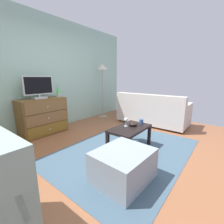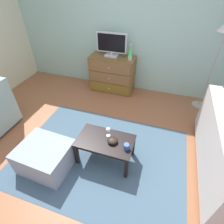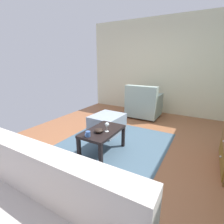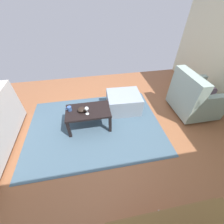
{
  "view_description": "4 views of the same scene",
  "coord_description": "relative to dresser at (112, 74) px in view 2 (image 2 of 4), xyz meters",
  "views": [
    {
      "loc": [
        -1.9,
        -1.55,
        1.28
      ],
      "look_at": [
        0.01,
        -0.04,
        0.72
      ],
      "focal_mm": 24.34,
      "sensor_mm": 36.0,
      "label": 1
    },
    {
      "loc": [
        0.91,
        -1.76,
        2.28
      ],
      "look_at": [
        0.32,
        0.01,
        0.76
      ],
      "focal_mm": 27.92,
      "sensor_mm": 36.0,
      "label": 2
    },
    {
      "loc": [
        2.46,
        1.21,
        1.51
      ],
      "look_at": [
        -0.05,
        -0.23,
        0.64
      ],
      "focal_mm": 26.89,
      "sensor_mm": 36.0,
      "label": 3
    },
    {
      "loc": [
        0.21,
        1.76,
        2.11
      ],
      "look_at": [
        -0.09,
        0.09,
        0.58
      ],
      "focal_mm": 22.59,
      "sensor_mm": 36.0,
      "label": 4
    }
  ],
  "objects": [
    {
      "name": "ottoman",
      "position": [
        -0.23,
        -2.36,
        -0.21
      ],
      "size": [
        0.73,
        0.63,
        0.4
      ],
      "primitive_type": "cube",
      "rotation": [
        0.0,
        0.0,
        -0.05
      ],
      "color": "#8A95A4",
      "rests_on": "ground_plane"
    },
    {
      "name": "dresser",
      "position": [
        0.0,
        0.0,
        0.0
      ],
      "size": [
        1.0,
        0.49,
        0.82
      ],
      "color": "brown",
      "rests_on": "ground_plane"
    },
    {
      "name": "ground_plane",
      "position": [
        0.24,
        -1.76,
        -0.43
      ],
      "size": [
        5.81,
        4.62,
        0.05
      ],
      "primitive_type": "cube",
      "color": "#955A39"
    },
    {
      "name": "tv",
      "position": [
        -0.02,
        0.02,
        0.67
      ],
      "size": [
        0.65,
        0.18,
        0.49
      ],
      "color": "silver",
      "rests_on": "dresser"
    },
    {
      "name": "lava_lamp",
      "position": [
        0.4,
        -0.04,
        0.56
      ],
      "size": [
        0.09,
        0.09,
        0.33
      ],
      "color": "#B7B7BC",
      "rests_on": "dresser"
    },
    {
      "name": "coffee_table",
      "position": [
        0.54,
        -1.98,
        -0.05
      ],
      "size": [
        0.81,
        0.47,
        0.42
      ],
      "color": "black",
      "rests_on": "ground_plane"
    },
    {
      "name": "wall_accent_rear",
      "position": [
        0.24,
        0.31,
        0.95
      ],
      "size": [
        5.81,
        0.12,
        2.71
      ],
      "primitive_type": "cube",
      "color": "#9DC2B2",
      "rests_on": "ground_plane"
    },
    {
      "name": "wine_glass",
      "position": [
        0.56,
        -1.88,
        0.12
      ],
      "size": [
        0.07,
        0.07,
        0.16
      ],
      "color": "silver",
      "rests_on": "coffee_table"
    },
    {
      "name": "bowl_decorative",
      "position": [
        0.65,
        -1.98,
        0.04
      ],
      "size": [
        0.15,
        0.15,
        0.07
      ],
      "primitive_type": "ellipsoid",
      "color": "black",
      "rests_on": "coffee_table"
    },
    {
      "name": "area_rug",
      "position": [
        0.44,
        -1.96,
        -0.41
      ],
      "size": [
        2.6,
        1.9,
        0.01
      ],
      "primitive_type": "cube",
      "color": "#425B6E",
      "rests_on": "ground_plane"
    },
    {
      "name": "mug",
      "position": [
        0.87,
        -2.03,
        0.05
      ],
      "size": [
        0.11,
        0.08,
        0.08
      ],
      "color": "#395A98",
      "rests_on": "coffee_table"
    }
  ]
}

